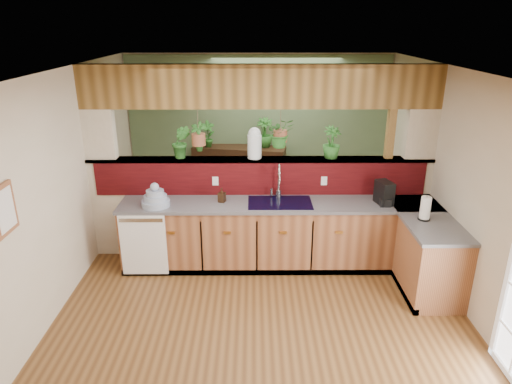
{
  "coord_description": "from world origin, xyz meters",
  "views": [
    {
      "loc": [
        -0.09,
        -4.48,
        3.09
      ],
      "look_at": [
        -0.06,
        0.7,
        1.15
      ],
      "focal_mm": 32.0,
      "sensor_mm": 36.0,
      "label": 1
    }
  ],
  "objects_px": {
    "coffee_maker": "(384,194)",
    "paper_towel": "(425,209)",
    "faucet": "(278,180)",
    "glass_jar": "(254,143)",
    "shelving_console": "(239,176)",
    "soap_dispenser": "(222,195)",
    "dish_stack": "(156,199)"
  },
  "relations": [
    {
      "from": "coffee_maker",
      "to": "paper_towel",
      "type": "distance_m",
      "value": 0.61
    },
    {
      "from": "faucet",
      "to": "glass_jar",
      "type": "bearing_deg",
      "value": 144.75
    },
    {
      "from": "paper_towel",
      "to": "shelving_console",
      "type": "distance_m",
      "value": 3.66
    },
    {
      "from": "glass_jar",
      "to": "shelving_console",
      "type": "distance_m",
      "value": 2.21
    },
    {
      "from": "faucet",
      "to": "shelving_console",
      "type": "distance_m",
      "value": 2.29
    },
    {
      "from": "faucet",
      "to": "shelving_console",
      "type": "xyz_separation_m",
      "value": [
        -0.58,
        2.12,
        -0.66
      ]
    },
    {
      "from": "soap_dispenser",
      "to": "paper_towel",
      "type": "height_order",
      "value": "paper_towel"
    },
    {
      "from": "coffee_maker",
      "to": "glass_jar",
      "type": "relative_size",
      "value": 0.72
    },
    {
      "from": "faucet",
      "to": "soap_dispenser",
      "type": "bearing_deg",
      "value": -170.57
    },
    {
      "from": "dish_stack",
      "to": "paper_towel",
      "type": "relative_size",
      "value": 1.17
    },
    {
      "from": "paper_towel",
      "to": "dish_stack",
      "type": "bearing_deg",
      "value": 172.3
    },
    {
      "from": "shelving_console",
      "to": "paper_towel",
      "type": "bearing_deg",
      "value": -40.79
    },
    {
      "from": "coffee_maker",
      "to": "glass_jar",
      "type": "bearing_deg",
      "value": 150.35
    },
    {
      "from": "faucet",
      "to": "shelving_console",
      "type": "bearing_deg",
      "value": 105.27
    },
    {
      "from": "soap_dispenser",
      "to": "coffee_maker",
      "type": "bearing_deg",
      "value": -2.24
    },
    {
      "from": "coffee_maker",
      "to": "glass_jar",
      "type": "distance_m",
      "value": 1.79
    },
    {
      "from": "dish_stack",
      "to": "paper_towel",
      "type": "bearing_deg",
      "value": -7.7
    },
    {
      "from": "dish_stack",
      "to": "coffee_maker",
      "type": "height_order",
      "value": "dish_stack"
    },
    {
      "from": "paper_towel",
      "to": "glass_jar",
      "type": "relative_size",
      "value": 0.74
    },
    {
      "from": "dish_stack",
      "to": "shelving_console",
      "type": "relative_size",
      "value": 0.22
    },
    {
      "from": "dish_stack",
      "to": "shelving_console",
      "type": "xyz_separation_m",
      "value": [
        0.98,
        2.38,
        -0.5
      ]
    },
    {
      "from": "dish_stack",
      "to": "paper_towel",
      "type": "distance_m",
      "value": 3.28
    },
    {
      "from": "glass_jar",
      "to": "dish_stack",
      "type": "bearing_deg",
      "value": -158.93
    },
    {
      "from": "faucet",
      "to": "dish_stack",
      "type": "distance_m",
      "value": 1.59
    },
    {
      "from": "shelving_console",
      "to": "coffee_maker",
      "type": "bearing_deg",
      "value": -40.03
    },
    {
      "from": "paper_towel",
      "to": "shelving_console",
      "type": "bearing_deg",
      "value": 128.77
    },
    {
      "from": "coffee_maker",
      "to": "paper_towel",
      "type": "bearing_deg",
      "value": -70.31
    },
    {
      "from": "coffee_maker",
      "to": "shelving_console",
      "type": "height_order",
      "value": "coffee_maker"
    },
    {
      "from": "dish_stack",
      "to": "shelving_console",
      "type": "height_order",
      "value": "dish_stack"
    },
    {
      "from": "faucet",
      "to": "glass_jar",
      "type": "xyz_separation_m",
      "value": [
        -0.31,
        0.22,
        0.44
      ]
    },
    {
      "from": "paper_towel",
      "to": "faucet",
      "type": "bearing_deg",
      "value": 157.46
    },
    {
      "from": "glass_jar",
      "to": "shelving_console",
      "type": "xyz_separation_m",
      "value": [
        -0.27,
        1.9,
        -1.1
      ]
    }
  ]
}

